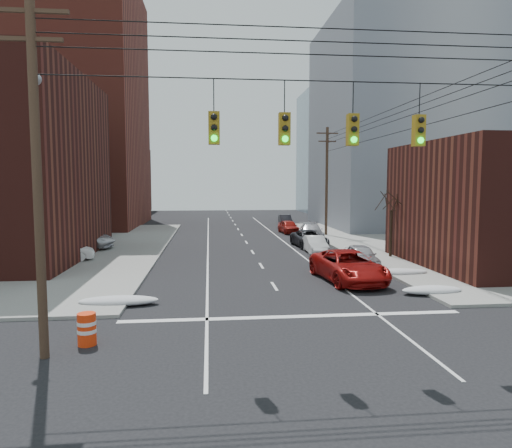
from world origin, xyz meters
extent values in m
plane|color=black|center=(0.00, 0.00, 0.00)|extent=(160.00, 160.00, 0.00)
cube|color=maroon|center=(-24.00, 48.00, 15.00)|extent=(24.00, 20.00, 30.00)
cube|color=#461A15|center=(-26.00, 74.00, 6.00)|extent=(22.00, 18.00, 12.00)
cube|color=gray|center=(22.00, 44.00, 12.50)|extent=(22.00, 20.00, 25.00)
cube|color=gray|center=(24.00, 70.00, 11.00)|extent=(20.00, 18.00, 22.00)
cylinder|color=#473323|center=(-8.50, 3.00, 5.50)|extent=(0.28, 0.28, 11.00)
cube|color=#473323|center=(-8.50, 3.00, 10.40)|extent=(2.20, 0.12, 0.12)
cube|color=#473323|center=(-8.50, 3.00, 9.60)|extent=(1.80, 0.12, 0.12)
cylinder|color=#473323|center=(8.50, 34.00, 5.50)|extent=(0.28, 0.28, 11.00)
cube|color=#473323|center=(8.50, 34.00, 10.40)|extent=(2.20, 0.12, 0.12)
cube|color=#473323|center=(8.50, 34.00, 9.60)|extent=(1.80, 0.12, 0.12)
cylinder|color=black|center=(0.00, 3.00, 8.60)|extent=(17.00, 0.04, 0.04)
cylinder|color=black|center=(-3.20, 3.00, 8.10)|extent=(0.03, 0.03, 1.00)
cube|color=olive|center=(-3.20, 3.00, 7.10)|extent=(0.35, 0.30, 1.00)
sphere|color=black|center=(-3.20, 2.83, 7.42)|extent=(0.20, 0.20, 0.20)
sphere|color=black|center=(-3.20, 2.83, 7.10)|extent=(0.20, 0.20, 0.20)
sphere|color=#0CE526|center=(-3.20, 2.83, 6.78)|extent=(0.20, 0.20, 0.20)
cylinder|color=black|center=(-1.00, 3.00, 8.10)|extent=(0.03, 0.03, 1.00)
cube|color=olive|center=(-1.00, 3.00, 7.10)|extent=(0.35, 0.30, 1.00)
sphere|color=black|center=(-1.00, 2.83, 7.42)|extent=(0.20, 0.20, 0.20)
sphere|color=black|center=(-1.00, 2.83, 7.10)|extent=(0.20, 0.20, 0.20)
sphere|color=#0CE526|center=(-1.00, 2.83, 6.78)|extent=(0.20, 0.20, 0.20)
cylinder|color=black|center=(1.20, 3.00, 8.10)|extent=(0.03, 0.03, 1.00)
cube|color=olive|center=(1.20, 3.00, 7.10)|extent=(0.35, 0.30, 1.00)
sphere|color=black|center=(1.20, 2.83, 7.42)|extent=(0.20, 0.20, 0.20)
sphere|color=black|center=(1.20, 2.83, 7.10)|extent=(0.20, 0.20, 0.20)
sphere|color=#0CE526|center=(1.20, 2.83, 6.78)|extent=(0.20, 0.20, 0.20)
cylinder|color=black|center=(3.40, 3.00, 8.10)|extent=(0.03, 0.03, 1.00)
cube|color=olive|center=(3.40, 3.00, 7.10)|extent=(0.35, 0.30, 1.00)
sphere|color=black|center=(3.40, 2.83, 7.42)|extent=(0.20, 0.20, 0.20)
sphere|color=black|center=(3.40, 2.83, 7.10)|extent=(0.20, 0.20, 0.20)
sphere|color=#0CE526|center=(3.40, 2.83, 6.78)|extent=(0.20, 0.20, 0.20)
cylinder|color=gray|center=(-9.50, 6.00, 4.50)|extent=(0.18, 0.18, 9.00)
sphere|color=gray|center=(-9.50, 6.00, 9.10)|extent=(0.44, 0.44, 0.44)
cylinder|color=black|center=(9.60, 20.00, 1.75)|extent=(0.20, 0.20, 3.50)
cylinder|color=black|center=(9.98, 20.12, 4.07)|extent=(0.27, 0.82, 1.19)
cylinder|color=black|center=(9.82, 20.57, 4.16)|extent=(1.17, 0.54, 1.38)
cylinder|color=black|center=(9.17, 20.74, 4.19)|extent=(1.44, 1.00, 1.48)
cylinder|color=black|center=(9.20, 20.06, 4.07)|extent=(0.17, 0.84, 1.19)
cylinder|color=black|center=(9.15, 19.58, 4.16)|extent=(0.82, 0.99, 1.40)
cylinder|color=black|center=(9.66, 19.15, 4.19)|extent=(1.74, 0.21, 1.43)
cylinder|color=black|center=(9.93, 19.77, 4.07)|extent=(0.48, 0.73, 1.20)
ellipsoid|color=silver|center=(-7.40, 9.00, 0.21)|extent=(3.50, 1.08, 0.42)
ellipsoid|color=silver|center=(7.40, 9.50, 0.21)|extent=(3.00, 1.08, 0.42)
ellipsoid|color=silver|center=(7.40, 14.00, 0.21)|extent=(4.00, 1.08, 0.42)
imported|color=#99100D|center=(4.24, 12.82, 0.84)|extent=(3.42, 6.33, 1.69)
imported|color=#B8B7BC|center=(6.40, 17.00, 0.71)|extent=(1.93, 4.28, 1.43)
imported|color=white|center=(4.80, 23.11, 0.65)|extent=(1.48, 4.01, 1.31)
imported|color=black|center=(5.09, 26.40, 0.71)|extent=(2.69, 5.24, 1.41)
imported|color=#A09FA4|center=(6.40, 31.63, 0.76)|extent=(2.78, 5.48, 1.53)
imported|color=maroon|center=(5.17, 37.09, 0.71)|extent=(2.09, 4.32, 1.42)
imported|color=black|center=(6.33, 46.32, 0.68)|extent=(1.66, 4.22, 1.37)
imported|color=white|center=(-13.20, 20.47, 0.78)|extent=(4.04, 2.05, 1.27)
imported|color=silver|center=(-13.82, 26.19, 0.94)|extent=(6.04, 3.45, 1.59)
imported|color=black|center=(-16.56, 21.01, 0.81)|extent=(4.74, 2.41, 1.32)
cylinder|color=#F3340C|center=(-7.48, 4.02, 0.54)|extent=(0.65, 0.65, 1.09)
cylinder|color=white|center=(-7.48, 4.02, 0.76)|extent=(0.66, 0.66, 0.13)
cylinder|color=white|center=(-7.48, 4.02, 0.49)|extent=(0.66, 0.66, 0.13)
camera|label=1|loc=(-3.37, -11.33, 5.41)|focal=32.00mm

